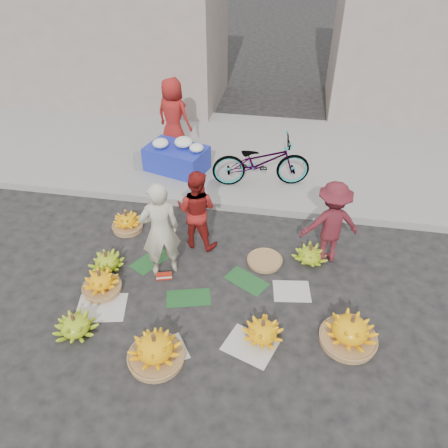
% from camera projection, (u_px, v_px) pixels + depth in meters
% --- Properties ---
extents(ground, '(80.00, 80.00, 0.00)m').
position_uv_depth(ground, '(198.00, 289.00, 6.61)').
color(ground, black).
rests_on(ground, ground).
extents(curb, '(40.00, 0.25, 0.15)m').
position_uv_depth(curb, '(223.00, 204.00, 8.29)').
color(curb, gray).
rests_on(curb, ground).
extents(sidewalk, '(40.00, 4.00, 0.12)m').
position_uv_depth(sidewalk, '(239.00, 153.00, 9.94)').
color(sidewalk, gray).
rests_on(sidewalk, ground).
extents(building_left, '(6.00, 3.00, 4.00)m').
position_uv_depth(building_left, '(107.00, 24.00, 11.58)').
color(building_left, gray).
rests_on(building_left, sidewalk).
extents(building_right, '(5.00, 3.00, 5.00)m').
position_uv_depth(building_right, '(446.00, 12.00, 10.52)').
color(building_right, gray).
rests_on(building_right, sidewalk).
extents(newspaper_scatter, '(3.20, 1.80, 0.00)m').
position_uv_depth(newspaper_scatter, '(185.00, 331.00, 5.98)').
color(newspaper_scatter, beige).
rests_on(newspaper_scatter, ground).
extents(banana_leaves, '(2.00, 1.00, 0.00)m').
position_uv_depth(banana_leaves, '(195.00, 279.00, 6.77)').
color(banana_leaves, '#17451E').
rests_on(banana_leaves, ground).
extents(banana_bunch_0, '(0.56, 0.56, 0.40)m').
position_uv_depth(banana_bunch_0, '(101.00, 283.00, 6.48)').
color(banana_bunch_0, olive).
rests_on(banana_bunch_0, ground).
extents(banana_bunch_1, '(0.67, 0.67, 0.34)m').
position_uv_depth(banana_bunch_1, '(75.00, 325.00, 5.87)').
color(banana_bunch_1, '#78A217').
rests_on(banana_bunch_1, ground).
extents(banana_bunch_2, '(0.71, 0.71, 0.48)m').
position_uv_depth(banana_bunch_2, '(155.00, 349.00, 5.48)').
color(banana_bunch_2, olive).
rests_on(banana_bunch_2, ground).
extents(banana_bunch_3, '(0.69, 0.69, 0.35)m').
position_uv_depth(banana_bunch_3, '(263.00, 331.00, 5.79)').
color(banana_bunch_3, '#FFB60C').
rests_on(banana_bunch_3, ground).
extents(banana_bunch_4, '(0.74, 0.74, 0.50)m').
position_uv_depth(banana_bunch_4, '(350.00, 331.00, 5.71)').
color(banana_bunch_4, olive).
rests_on(banana_bunch_4, ground).
extents(banana_bunch_5, '(0.62, 0.62, 0.33)m').
position_uv_depth(banana_bunch_5, '(310.00, 254.00, 7.03)').
color(banana_bunch_5, '#78A217').
rests_on(banana_bunch_5, ground).
extents(banana_bunch_6, '(0.59, 0.59, 0.33)m').
position_uv_depth(banana_bunch_6, '(107.00, 261.00, 6.90)').
color(banana_bunch_6, '#78A217').
rests_on(banana_bunch_6, ground).
extents(banana_bunch_7, '(0.52, 0.52, 0.38)m').
position_uv_depth(banana_bunch_7, '(127.00, 222.00, 7.69)').
color(banana_bunch_7, olive).
rests_on(banana_bunch_7, ground).
extents(basket_spare, '(0.65, 0.65, 0.06)m').
position_uv_depth(basket_spare, '(265.00, 261.00, 7.07)').
color(basket_spare, olive).
rests_on(basket_spare, ground).
extents(incense_stack, '(0.25, 0.14, 0.10)m').
position_uv_depth(incense_stack, '(164.00, 276.00, 6.75)').
color(incense_stack, '#B42413').
rests_on(incense_stack, ground).
extents(vendor_cream, '(0.71, 0.63, 1.62)m').
position_uv_depth(vendor_cream, '(160.00, 230.00, 6.45)').
color(vendor_cream, beige).
rests_on(vendor_cream, ground).
extents(vendor_red, '(0.76, 0.63, 1.40)m').
position_uv_depth(vendor_red, '(197.00, 210.00, 7.05)').
color(vendor_red, '#A31E19').
rests_on(vendor_red, ground).
extents(man_striped, '(1.04, 0.77, 1.43)m').
position_uv_depth(man_striped, '(331.00, 223.00, 6.73)').
color(man_striped, maroon).
rests_on(man_striped, ground).
extents(flower_table, '(1.39, 1.08, 0.71)m').
position_uv_depth(flower_table, '(177.00, 157.00, 9.06)').
color(flower_table, '#1824A0').
rests_on(flower_table, sidewalk).
extents(grey_bucket, '(0.28, 0.28, 0.32)m').
position_uv_depth(grey_bucket, '(140.00, 161.00, 9.19)').
color(grey_bucket, slate).
rests_on(grey_bucket, sidewalk).
extents(flower_vendor, '(0.94, 0.76, 1.65)m').
position_uv_depth(flower_vendor, '(173.00, 116.00, 9.41)').
color(flower_vendor, '#A31E19').
rests_on(flower_vendor, sidewalk).
extents(bicycle, '(1.04, 2.01, 1.00)m').
position_uv_depth(bicycle, '(261.00, 162.00, 8.48)').
color(bicycle, gray).
rests_on(bicycle, sidewalk).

